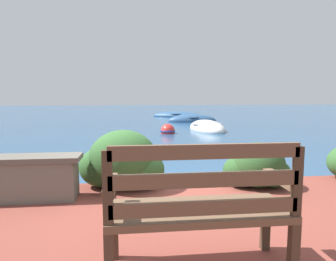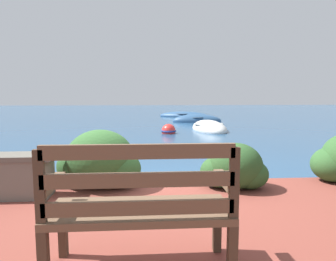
# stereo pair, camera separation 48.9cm
# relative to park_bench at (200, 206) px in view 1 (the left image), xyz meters

# --- Properties ---
(ground_plane) EXTENTS (80.00, 80.00, 0.00)m
(ground_plane) POSITION_rel_park_bench_xyz_m (0.11, 2.25, -0.70)
(ground_plane) COLOR navy
(park_bench) EXTENTS (1.25, 0.48, 0.93)m
(park_bench) POSITION_rel_park_bench_xyz_m (0.00, 0.00, 0.00)
(park_bench) COLOR #433123
(park_bench) RESTS_ON patio_terrace
(hedge_clump_left) EXTENTS (1.13, 0.81, 0.77)m
(hedge_clump_left) POSITION_rel_park_bench_xyz_m (-0.59, 2.02, -0.15)
(hedge_clump_left) COLOR #2D5628
(hedge_clump_left) RESTS_ON patio_terrace
(hedge_clump_centre) EXTENTS (0.88, 0.63, 0.60)m
(hedge_clump_centre) POSITION_rel_park_bench_xyz_m (1.19, 1.84, -0.22)
(hedge_clump_centre) COLOR #284C23
(hedge_clump_centre) RESTS_ON patio_terrace
(rowboat_nearest) EXTENTS (1.55, 2.71, 0.74)m
(rowboat_nearest) POSITION_rel_park_bench_xyz_m (2.57, 10.16, -0.64)
(rowboat_nearest) COLOR silver
(rowboat_nearest) RESTS_ON ground_plane
(rowboat_mid) EXTENTS (2.67, 1.06, 0.73)m
(rowboat_mid) POSITION_rel_park_bench_xyz_m (2.72, 14.08, -0.64)
(rowboat_mid) COLOR #2D517A
(rowboat_mid) RESTS_ON ground_plane
(rowboat_far) EXTENTS (3.61, 2.46, 0.62)m
(rowboat_far) POSITION_rel_park_bench_xyz_m (2.49, 18.07, -0.65)
(rowboat_far) COLOR #2D517A
(rowboat_far) RESTS_ON ground_plane
(mooring_buoy) EXTENTS (0.59, 0.59, 0.54)m
(mooring_buoy) POSITION_rel_park_bench_xyz_m (0.84, 9.31, -0.61)
(mooring_buoy) COLOR red
(mooring_buoy) RESTS_ON ground_plane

